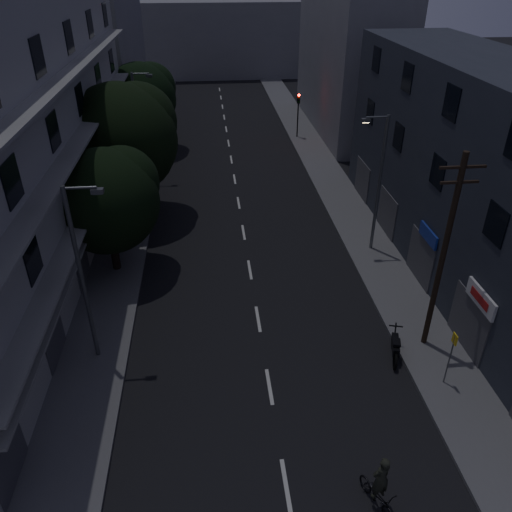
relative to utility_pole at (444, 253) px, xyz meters
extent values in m
plane|color=black|center=(-7.33, 16.60, -4.87)|extent=(160.00, 160.00, 0.00)
cube|color=#565659|center=(-14.83, 16.60, -4.79)|extent=(3.00, 90.00, 0.15)
cube|color=#565659|center=(0.17, 16.60, -4.79)|extent=(3.00, 90.00, 0.15)
cube|color=beige|center=(-7.33, -6.40, -4.86)|extent=(0.15, 2.00, 0.01)
cube|color=beige|center=(-7.33, -1.90, -4.86)|extent=(0.15, 2.00, 0.01)
cube|color=beige|center=(-7.33, 2.60, -4.86)|extent=(0.15, 2.00, 0.01)
cube|color=beige|center=(-7.33, 7.10, -4.86)|extent=(0.15, 2.00, 0.01)
cube|color=beige|center=(-7.33, 11.60, -4.86)|extent=(0.15, 2.00, 0.01)
cube|color=beige|center=(-7.33, 16.10, -4.86)|extent=(0.15, 2.00, 0.01)
cube|color=beige|center=(-7.33, 20.60, -4.86)|extent=(0.15, 2.00, 0.01)
cube|color=beige|center=(-7.33, 25.10, -4.86)|extent=(0.15, 2.00, 0.01)
cube|color=beige|center=(-7.33, 29.60, -4.86)|extent=(0.15, 2.00, 0.01)
cube|color=beige|center=(-7.33, 34.10, -4.86)|extent=(0.15, 2.00, 0.01)
cube|color=beige|center=(-7.33, 38.60, -4.86)|extent=(0.15, 2.00, 0.01)
cube|color=beige|center=(-7.33, 43.10, -4.86)|extent=(0.15, 2.00, 0.01)
cube|color=beige|center=(-7.33, 47.60, -4.86)|extent=(0.15, 2.00, 0.01)
cube|color=beige|center=(-7.33, 52.10, -4.86)|extent=(0.15, 2.00, 0.01)
cube|color=#A0A09B|center=(-19.33, 9.60, 2.13)|extent=(6.00, 36.00, 14.00)
cube|color=black|center=(-16.31, -5.40, -2.87)|extent=(0.06, 1.60, 1.60)
cube|color=black|center=(-16.31, 0.60, -2.87)|extent=(0.06, 1.60, 1.60)
cube|color=black|center=(-16.31, 6.60, -2.87)|extent=(0.06, 1.60, 1.60)
cube|color=black|center=(-16.31, 12.60, -2.87)|extent=(0.06, 1.60, 1.60)
cube|color=black|center=(-16.31, 18.60, -2.87)|extent=(0.06, 1.60, 1.60)
cube|color=black|center=(-16.31, 24.60, -2.87)|extent=(0.06, 1.60, 1.60)
cube|color=black|center=(-16.31, 0.60, 0.33)|extent=(0.06, 1.60, 1.60)
cube|color=black|center=(-16.31, 6.60, 0.33)|extent=(0.06, 1.60, 1.60)
cube|color=black|center=(-16.31, 12.60, 0.33)|extent=(0.06, 1.60, 1.60)
cube|color=black|center=(-16.31, 18.60, 0.33)|extent=(0.06, 1.60, 1.60)
cube|color=black|center=(-16.31, 24.60, 0.33)|extent=(0.06, 1.60, 1.60)
cube|color=black|center=(-16.31, 0.60, 3.53)|extent=(0.06, 1.60, 1.60)
cube|color=black|center=(-16.31, 6.60, 3.53)|extent=(0.06, 1.60, 1.60)
cube|color=black|center=(-16.31, 12.60, 3.53)|extent=(0.06, 1.60, 1.60)
cube|color=black|center=(-16.31, 18.60, 3.53)|extent=(0.06, 1.60, 1.60)
cube|color=black|center=(-16.31, 24.60, 3.53)|extent=(0.06, 1.60, 1.60)
cube|color=black|center=(-16.31, 6.60, 6.73)|extent=(0.06, 1.60, 1.60)
cube|color=black|center=(-16.31, 12.60, 6.73)|extent=(0.06, 1.60, 1.60)
cube|color=black|center=(-16.31, 18.60, 6.73)|extent=(0.06, 1.60, 1.60)
cube|color=black|center=(-16.31, 24.60, 6.73)|extent=(0.06, 1.60, 1.60)
cube|color=gray|center=(-15.83, 9.60, -0.87)|extent=(1.00, 32.40, 0.12)
cube|color=gray|center=(-15.83, 9.60, 2.33)|extent=(1.00, 32.40, 0.12)
cube|color=gray|center=(-15.83, 9.60, 5.53)|extent=(1.00, 32.40, 0.12)
cube|color=gray|center=(-15.93, 9.60, -1.77)|extent=(0.80, 32.40, 0.12)
cube|color=#424247|center=(-16.30, -5.40, -3.47)|extent=(0.06, 2.40, 2.40)
cube|color=#424247|center=(-16.30, 0.60, -3.47)|extent=(0.06, 2.40, 2.40)
cube|color=#424247|center=(-16.30, 6.60, -3.47)|extent=(0.06, 2.40, 2.40)
cube|color=#424247|center=(-16.30, 12.60, -3.47)|extent=(0.06, 2.40, 2.40)
cube|color=#424247|center=(-16.30, 18.60, -3.47)|extent=(0.06, 2.40, 2.40)
cube|color=#424247|center=(-16.30, 24.60, -3.47)|extent=(0.06, 2.40, 2.40)
cube|color=#282C36|center=(4.67, 5.60, 0.63)|extent=(6.00, 28.00, 11.00)
cube|color=black|center=(1.65, -0.40, 1.43)|extent=(0.06, 1.40, 1.50)
cube|color=black|center=(1.65, 5.10, 1.43)|extent=(0.06, 1.40, 1.50)
cube|color=black|center=(1.65, 10.60, 1.43)|extent=(0.06, 1.40, 1.50)
cube|color=black|center=(1.65, 16.10, 1.43)|extent=(0.06, 1.40, 1.50)
cube|color=black|center=(1.65, 5.10, 4.73)|extent=(0.06, 1.40, 1.50)
cube|color=black|center=(1.65, 10.60, 4.73)|extent=(0.06, 1.40, 1.50)
cube|color=black|center=(1.65, 16.10, 4.73)|extent=(0.06, 1.40, 1.50)
cube|color=#424247|center=(1.64, -0.40, -3.47)|extent=(0.06, 3.00, 2.60)
cube|color=#424247|center=(1.64, 5.10, -3.47)|extent=(0.06, 3.00, 2.60)
cube|color=#424247|center=(1.64, 10.60, -3.47)|extent=(0.06, 3.00, 2.60)
cube|color=#424247|center=(1.64, 16.10, -3.47)|extent=(0.06, 3.00, 2.60)
cube|color=silver|center=(1.57, -0.90, -1.77)|extent=(0.12, 2.20, 0.80)
cube|color=#B21414|center=(1.49, -0.90, -1.77)|extent=(0.02, 1.40, 0.36)
cube|color=navy|center=(1.57, 4.60, -1.77)|extent=(0.12, 2.00, 0.70)
cube|color=slate|center=(-19.33, 39.60, 3.13)|extent=(6.00, 20.00, 16.00)
cube|color=slate|center=(4.67, 33.60, 1.63)|extent=(6.00, 20.00, 13.00)
cube|color=slate|center=(-7.33, 61.60, 0.13)|extent=(24.00, 8.00, 10.00)
cylinder|color=black|center=(-14.79, 7.85, -2.85)|extent=(0.44, 0.44, 3.74)
sphere|color=black|center=(-14.79, 7.85, -0.61)|extent=(5.60, 5.60, 5.60)
sphere|color=black|center=(-13.95, 8.55, 0.09)|extent=(3.92, 3.92, 3.92)
sphere|color=black|center=(-15.49, 7.29, -0.19)|extent=(3.64, 3.64, 3.64)
cylinder|color=black|center=(-14.74, 14.68, -2.37)|extent=(0.44, 0.44, 4.70)
sphere|color=black|center=(-14.74, 14.68, 0.45)|extent=(7.08, 7.08, 7.08)
sphere|color=black|center=(-13.68, 15.57, 1.34)|extent=(4.95, 4.95, 4.95)
sphere|color=black|center=(-15.62, 13.98, 0.98)|extent=(4.60, 4.60, 4.60)
cylinder|color=black|center=(-14.90, 28.17, -2.67)|extent=(0.44, 0.44, 4.10)
sphere|color=black|center=(-14.90, 28.17, -0.21)|extent=(6.12, 6.12, 6.12)
sphere|color=black|center=(-13.98, 28.94, 0.55)|extent=(4.28, 4.28, 4.28)
sphere|color=black|center=(-15.67, 27.56, 0.25)|extent=(3.98, 3.98, 3.98)
cylinder|color=black|center=(-0.59, 30.49, -3.12)|extent=(0.12, 0.12, 3.20)
cube|color=black|center=(-0.59, 30.49, -1.07)|extent=(0.28, 0.22, 0.90)
sphere|color=#FF0C05|center=(-0.59, 30.34, -0.74)|extent=(0.22, 0.22, 0.22)
sphere|color=#3F330C|center=(-0.59, 30.34, -1.04)|extent=(0.22, 0.22, 0.22)
sphere|color=black|center=(-0.59, 30.34, -1.34)|extent=(0.22, 0.22, 0.22)
cylinder|color=black|center=(-14.06, 30.25, -3.12)|extent=(0.12, 0.12, 3.20)
cube|color=black|center=(-14.06, 30.25, -1.07)|extent=(0.28, 0.22, 0.90)
sphere|color=black|center=(-14.06, 30.10, -0.74)|extent=(0.22, 0.22, 0.22)
sphere|color=#3F330C|center=(-14.06, 30.10, -1.04)|extent=(0.22, 0.22, 0.22)
sphere|color=#0CFF26|center=(-14.06, 30.10, -1.34)|extent=(0.22, 0.22, 0.22)
cylinder|color=#5A5D61|center=(-14.65, 0.66, -0.72)|extent=(0.18, 0.18, 8.00)
cylinder|color=#5A5D61|center=(-14.05, 0.66, 3.18)|extent=(1.20, 0.10, 0.10)
cube|color=#5A5D61|center=(-13.45, 0.66, 3.03)|extent=(0.45, 0.25, 0.18)
cube|color=#4C4C4C|center=(-13.45, 0.66, 2.93)|extent=(0.35, 0.18, 0.04)
cylinder|color=slate|center=(0.14, 8.61, -0.72)|extent=(0.18, 0.18, 8.00)
cylinder|color=slate|center=(-0.46, 8.61, 3.18)|extent=(1.20, 0.10, 0.10)
cube|color=slate|center=(-1.06, 8.61, 3.03)|extent=(0.45, 0.25, 0.18)
cube|color=#FFD88C|center=(-1.06, 8.61, 2.93)|extent=(0.35, 0.18, 0.04)
cylinder|color=slate|center=(-14.47, 21.30, -0.72)|extent=(0.18, 0.18, 8.00)
cylinder|color=slate|center=(-13.87, 21.30, 3.18)|extent=(1.20, 0.10, 0.10)
cube|color=slate|center=(-13.27, 21.30, 3.03)|extent=(0.45, 0.25, 0.18)
cube|color=#4C4C4C|center=(-13.27, 21.30, 2.93)|extent=(0.35, 0.18, 0.04)
cylinder|color=black|center=(0.00, 0.00, -0.22)|extent=(0.24, 0.24, 9.00)
cube|color=black|center=(0.00, 0.00, 3.68)|extent=(1.80, 0.10, 0.10)
cube|color=black|center=(0.00, 0.00, 3.08)|extent=(1.50, 0.10, 0.10)
cylinder|color=#595B60|center=(-0.16, -2.51, -3.47)|extent=(0.06, 0.06, 2.50)
cube|color=yellow|center=(-0.16, -2.51, -2.42)|extent=(0.05, 0.35, 0.45)
torus|color=black|center=(-1.82, -1.31, -4.54)|extent=(0.33, 0.78, 0.78)
torus|color=black|center=(-1.46, -0.04, -4.54)|extent=(0.33, 0.78, 0.78)
cube|color=black|center=(-1.64, -0.67, -4.19)|extent=(0.59, 1.24, 0.38)
cube|color=black|center=(-1.69, -0.83, -3.90)|extent=(0.45, 0.57, 0.11)
cylinder|color=black|center=(-1.48, -0.09, -4.04)|extent=(0.19, 0.48, 0.93)
cube|color=black|center=(-1.45, 0.02, -3.71)|extent=(0.59, 0.21, 0.04)
imported|color=black|center=(-4.55, -7.37, -4.40)|extent=(1.19, 1.88, 0.93)
imported|color=black|center=(-4.55, -7.37, -3.51)|extent=(0.76, 0.63, 1.79)
camera|label=1|loc=(-9.38, -16.62, 10.35)|focal=35.00mm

